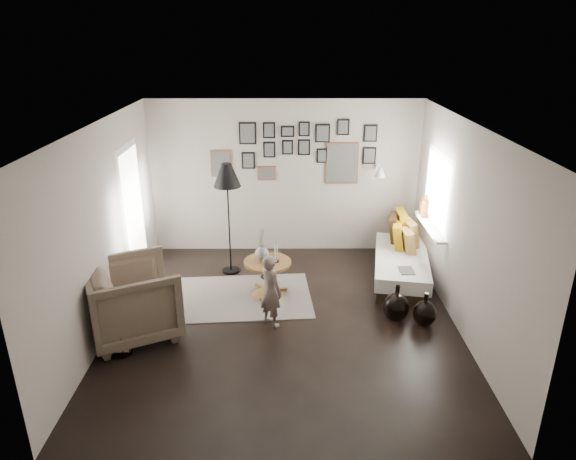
{
  "coord_description": "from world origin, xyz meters",
  "views": [
    {
      "loc": [
        0.03,
        -5.94,
        3.63
      ],
      "look_at": [
        0.05,
        0.5,
        1.1
      ],
      "focal_mm": 32.0,
      "sensor_mm": 36.0,
      "label": 1
    }
  ],
  "objects_px": {
    "floor_lamp": "(227,179)",
    "magazine_basket": "(119,340)",
    "vase": "(262,251)",
    "daybed": "(400,260)",
    "demijohn_large": "(396,307)",
    "demijohn_small": "(425,313)",
    "armchair": "(133,300)",
    "child": "(270,291)",
    "pedestal_table": "(268,279)"
  },
  "relations": [
    {
      "from": "magazine_basket",
      "to": "child",
      "type": "height_order",
      "value": "child"
    },
    {
      "from": "armchair",
      "to": "magazine_basket",
      "type": "bearing_deg",
      "value": 142.41
    },
    {
      "from": "pedestal_table",
      "to": "demijohn_large",
      "type": "height_order",
      "value": "pedestal_table"
    },
    {
      "from": "pedestal_table",
      "to": "demijohn_large",
      "type": "relative_size",
      "value": 1.31
    },
    {
      "from": "daybed",
      "to": "floor_lamp",
      "type": "xyz_separation_m",
      "value": [
        -2.66,
        0.2,
        1.25
      ]
    },
    {
      "from": "demijohn_large",
      "to": "vase",
      "type": "bearing_deg",
      "value": 157.56
    },
    {
      "from": "daybed",
      "to": "floor_lamp",
      "type": "bearing_deg",
      "value": -174.14
    },
    {
      "from": "pedestal_table",
      "to": "child",
      "type": "distance_m",
      "value": 0.85
    },
    {
      "from": "magazine_basket",
      "to": "demijohn_large",
      "type": "relative_size",
      "value": 0.69
    },
    {
      "from": "vase",
      "to": "daybed",
      "type": "distance_m",
      "value": 2.23
    },
    {
      "from": "floor_lamp",
      "to": "magazine_basket",
      "type": "distance_m",
      "value": 2.82
    },
    {
      "from": "demijohn_large",
      "to": "demijohn_small",
      "type": "xyz_separation_m",
      "value": [
        0.35,
        -0.12,
        -0.02
      ]
    },
    {
      "from": "pedestal_table",
      "to": "demijohn_large",
      "type": "bearing_deg",
      "value": -22.81
    },
    {
      "from": "pedestal_table",
      "to": "floor_lamp",
      "type": "bearing_deg",
      "value": 128.69
    },
    {
      "from": "floor_lamp",
      "to": "demijohn_large",
      "type": "bearing_deg",
      "value": -32.6
    },
    {
      "from": "magazine_basket",
      "to": "demijohn_large",
      "type": "distance_m",
      "value": 3.53
    },
    {
      "from": "floor_lamp",
      "to": "magazine_basket",
      "type": "xyz_separation_m",
      "value": [
        -1.11,
        -2.21,
        -1.35
      ]
    },
    {
      "from": "demijohn_small",
      "to": "child",
      "type": "distance_m",
      "value": 2.03
    },
    {
      "from": "vase",
      "to": "demijohn_small",
      "type": "bearing_deg",
      "value": -21.88
    },
    {
      "from": "child",
      "to": "demijohn_small",
      "type": "bearing_deg",
      "value": -136.2
    },
    {
      "from": "floor_lamp",
      "to": "demijohn_large",
      "type": "relative_size",
      "value": 3.42
    },
    {
      "from": "pedestal_table",
      "to": "daybed",
      "type": "bearing_deg",
      "value": 15.78
    },
    {
      "from": "magazine_basket",
      "to": "armchair",
      "type": "bearing_deg",
      "value": 78.16
    },
    {
      "from": "pedestal_table",
      "to": "armchair",
      "type": "relative_size",
      "value": 0.64
    },
    {
      "from": "daybed",
      "to": "demijohn_large",
      "type": "xyz_separation_m",
      "value": [
        -0.32,
        -1.3,
        -0.08
      ]
    },
    {
      "from": "daybed",
      "to": "child",
      "type": "distance_m",
      "value": 2.42
    },
    {
      "from": "vase",
      "to": "daybed",
      "type": "height_order",
      "value": "vase"
    },
    {
      "from": "pedestal_table",
      "to": "floor_lamp",
      "type": "relative_size",
      "value": 0.38
    },
    {
      "from": "magazine_basket",
      "to": "demijohn_small",
      "type": "relative_size",
      "value": 0.76
    },
    {
      "from": "floor_lamp",
      "to": "magazine_basket",
      "type": "bearing_deg",
      "value": -116.7
    },
    {
      "from": "demijohn_large",
      "to": "demijohn_small",
      "type": "distance_m",
      "value": 0.37
    },
    {
      "from": "demijohn_large",
      "to": "magazine_basket",
      "type": "bearing_deg",
      "value": -168.34
    },
    {
      "from": "armchair",
      "to": "child",
      "type": "relative_size",
      "value": 1.08
    },
    {
      "from": "daybed",
      "to": "child",
      "type": "height_order",
      "value": "child"
    },
    {
      "from": "vase",
      "to": "floor_lamp",
      "type": "relative_size",
      "value": 0.27
    },
    {
      "from": "vase",
      "to": "demijohn_large",
      "type": "distance_m",
      "value": 2.01
    },
    {
      "from": "floor_lamp",
      "to": "daybed",
      "type": "bearing_deg",
      "value": -4.23
    },
    {
      "from": "floor_lamp",
      "to": "vase",
      "type": "bearing_deg",
      "value": -54.39
    },
    {
      "from": "pedestal_table",
      "to": "daybed",
      "type": "distance_m",
      "value": 2.12
    },
    {
      "from": "armchair",
      "to": "floor_lamp",
      "type": "bearing_deg",
      "value": -55.42
    },
    {
      "from": "magazine_basket",
      "to": "demijohn_large",
      "type": "bearing_deg",
      "value": 11.66
    },
    {
      "from": "daybed",
      "to": "demijohn_large",
      "type": "height_order",
      "value": "daybed"
    },
    {
      "from": "demijohn_small",
      "to": "demijohn_large",
      "type": "bearing_deg",
      "value": 161.08
    },
    {
      "from": "daybed",
      "to": "magazine_basket",
      "type": "xyz_separation_m",
      "value": [
        -3.77,
        -2.01,
        -0.1
      ]
    },
    {
      "from": "floor_lamp",
      "to": "magazine_basket",
      "type": "relative_size",
      "value": 4.95
    },
    {
      "from": "vase",
      "to": "armchair",
      "type": "xyz_separation_m",
      "value": [
        -1.56,
        -1.05,
        -0.2
      ]
    },
    {
      "from": "magazine_basket",
      "to": "child",
      "type": "relative_size",
      "value": 0.36
    },
    {
      "from": "daybed",
      "to": "magazine_basket",
      "type": "height_order",
      "value": "daybed"
    },
    {
      "from": "floor_lamp",
      "to": "demijohn_small",
      "type": "bearing_deg",
      "value": -31.0
    },
    {
      "from": "pedestal_table",
      "to": "demijohn_small",
      "type": "xyz_separation_m",
      "value": [
        2.07,
        -0.84,
        -0.07
      ]
    }
  ]
}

